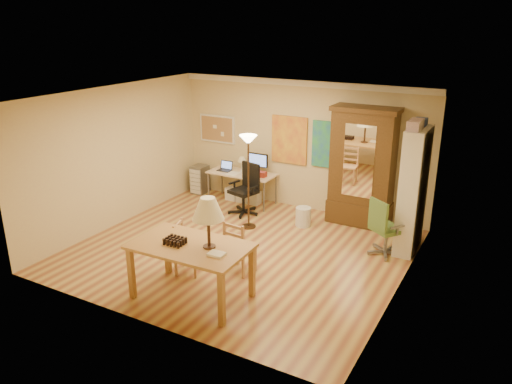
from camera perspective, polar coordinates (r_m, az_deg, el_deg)
The scene contains 16 objects.
floor at distance 8.84m, azimuth -1.84°, elevation -6.69°, with size 5.50×5.50×0.00m, color brown.
crown_molding at distance 10.21m, azimuth 5.24°, elevation 12.29°, with size 5.50×0.08×0.12m, color white.
corkboard at distance 11.38m, azimuth -4.45°, elevation 7.21°, with size 0.90×0.04×0.62m, color #A06C4B.
art_panel_left at distance 10.53m, azimuth 3.82°, elevation 5.95°, with size 0.80×0.04×1.00m, color yellow.
art_panel_right at distance 10.19m, azimuth 8.42°, elevation 5.34°, with size 0.75×0.04×0.95m, color teal.
dining_table at distance 7.04m, azimuth -6.78°, elevation -4.94°, with size 1.70×1.04×1.57m.
ladder_chair_back at distance 7.96m, azimuth -1.95°, elevation -6.45°, with size 0.45×0.43×0.89m.
ladder_chair_left at distance 8.04m, azimuth -7.89°, elevation -6.48°, with size 0.47×0.49×0.86m.
torchiere_lamp at distance 9.30m, azimuth -0.89°, elevation 4.33°, with size 0.33×0.33×1.83m.
computer_desk at distance 10.96m, azimuth -1.41°, elevation 0.89°, with size 1.49×0.65×1.13m.
office_chair_black at distance 10.36m, azimuth -1.30°, elevation -0.97°, with size 0.65×0.65×1.06m.
office_chair_green at distance 8.86m, azimuth 14.45°, elevation -5.33°, with size 0.64×0.65×1.02m.
drawer_cart at distance 11.66m, azimuth -6.45°, elevation 1.45°, with size 0.32×0.39×0.65m.
armoire at distance 9.86m, azimuth 12.01°, elevation 1.98°, with size 1.26×0.60×2.32m.
bookshelf at distance 8.89m, azimuth 17.47°, elevation 0.07°, with size 0.33×0.87×2.17m.
wastebin at distance 9.82m, azimuth 5.42°, elevation -2.82°, with size 0.30×0.30×0.38m, color silver.
Camera 1 is at (4.10, -6.81, 3.87)m, focal length 35.00 mm.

